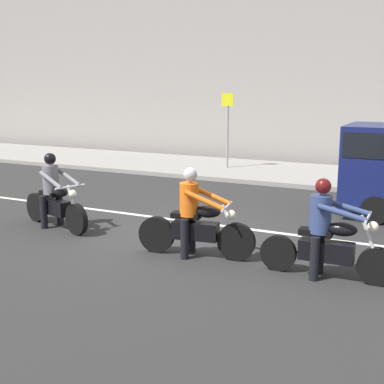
# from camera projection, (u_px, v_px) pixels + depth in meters

# --- Properties ---
(ground_plane) EXTENTS (80.00, 80.00, 0.00)m
(ground_plane) POSITION_uv_depth(u_px,v_px,m) (181.00, 233.00, 10.95)
(ground_plane) COLOR #282828
(sidewalk_slab) EXTENTS (40.00, 4.40, 0.14)m
(sidewalk_slab) POSITION_uv_depth(u_px,v_px,m) (289.00, 173.00, 17.95)
(sidewalk_slab) COLOR gray
(sidewalk_slab) RESTS_ON ground_plane
(building_facade) EXTENTS (40.00, 1.40, 10.49)m
(building_facade) POSITION_uv_depth(u_px,v_px,m) (320.00, 27.00, 19.89)
(building_facade) COLOR gray
(building_facade) RESTS_ON ground_plane
(lane_marking_stripe) EXTENTS (18.00, 0.14, 0.01)m
(lane_marking_stripe) POSITION_uv_depth(u_px,v_px,m) (192.00, 222.00, 11.83)
(lane_marking_stripe) COLOR silver
(lane_marking_stripe) RESTS_ON ground_plane
(motorcycle_with_rider_orange_stripe) EXTENTS (2.18, 0.74, 1.62)m
(motorcycle_with_rider_orange_stripe) POSITION_uv_depth(u_px,v_px,m) (195.00, 221.00, 9.34)
(motorcycle_with_rider_orange_stripe) COLOR black
(motorcycle_with_rider_orange_stripe) RESTS_ON ground_plane
(motorcycle_with_rider_gray) EXTENTS (2.17, 0.90, 1.63)m
(motorcycle_with_rider_gray) POSITION_uv_depth(u_px,v_px,m) (54.00, 198.00, 11.24)
(motorcycle_with_rider_gray) COLOR black
(motorcycle_with_rider_gray) RESTS_ON ground_plane
(motorcycle_with_rider_denim_blue) EXTENTS (2.17, 0.70, 1.61)m
(motorcycle_with_rider_denim_blue) POSITION_uv_depth(u_px,v_px,m) (326.00, 238.00, 8.29)
(motorcycle_with_rider_denim_blue) COLOR black
(motorcycle_with_rider_denim_blue) RESTS_ON ground_plane
(street_sign_post) EXTENTS (0.44, 0.08, 2.66)m
(street_sign_post) POSITION_uv_depth(u_px,v_px,m) (228.00, 123.00, 18.49)
(street_sign_post) COLOR gray
(street_sign_post) RESTS_ON sidewalk_slab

